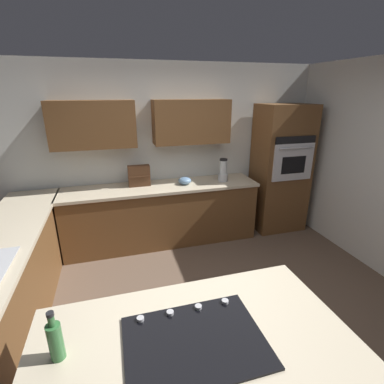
# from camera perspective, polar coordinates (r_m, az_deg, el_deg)

# --- Properties ---
(ground_plane) EXTENTS (14.00, 14.00, 0.00)m
(ground_plane) POSITION_cam_1_polar(r_m,az_deg,el_deg) (3.17, 2.38, -24.28)
(ground_plane) COLOR brown
(wall_back) EXTENTS (6.00, 0.44, 2.60)m
(wall_back) POSITION_cam_1_polar(r_m,az_deg,el_deg) (4.34, -6.74, 9.02)
(wall_back) COLOR silver
(wall_back) RESTS_ON ground
(lower_cabinets_back) EXTENTS (2.80, 0.60, 0.86)m
(lower_cabinets_back) POSITION_cam_1_polar(r_m,az_deg,el_deg) (4.31, -5.98, -4.68)
(lower_cabinets_back) COLOR brown
(lower_cabinets_back) RESTS_ON ground
(countertop_back) EXTENTS (2.84, 0.64, 0.04)m
(countertop_back) POSITION_cam_1_polar(r_m,az_deg,el_deg) (4.15, -6.20, 0.99)
(countertop_back) COLOR beige
(countertop_back) RESTS_ON lower_cabinets_back
(lower_cabinets_side) EXTENTS (0.60, 2.90, 0.86)m
(lower_cabinets_side) POSITION_cam_1_polar(r_m,az_deg,el_deg) (3.41, -32.73, -15.10)
(lower_cabinets_side) COLOR brown
(lower_cabinets_side) RESTS_ON ground
(island_top) EXTENTS (1.79, 1.03, 0.04)m
(island_top) POSITION_cam_1_polar(r_m,az_deg,el_deg) (1.77, 0.60, -28.44)
(island_top) COLOR beige
(island_top) RESTS_ON island_base
(wall_oven) EXTENTS (0.80, 0.66, 2.02)m
(wall_oven) POSITION_cam_1_polar(r_m,az_deg,el_deg) (4.81, 17.33, 4.46)
(wall_oven) COLOR brown
(wall_oven) RESTS_ON ground
(cooktop) EXTENTS (0.76, 0.56, 0.03)m
(cooktop) POSITION_cam_1_polar(r_m,az_deg,el_deg) (1.76, 0.54, -27.71)
(cooktop) COLOR black
(cooktop) RESTS_ON island_top
(blender) EXTENTS (0.15, 0.15, 0.35)m
(blender) POSITION_cam_1_polar(r_m,az_deg,el_deg) (4.33, 6.26, 4.13)
(blender) COLOR silver
(blender) RESTS_ON countertop_back
(mixing_bowl) EXTENTS (0.19, 0.19, 0.10)m
(mixing_bowl) POSITION_cam_1_polar(r_m,az_deg,el_deg) (4.18, -1.45, 2.27)
(mixing_bowl) COLOR #668CB2
(mixing_bowl) RESTS_ON countertop_back
(spice_rack) EXTENTS (0.31, 0.11, 0.30)m
(spice_rack) POSITION_cam_1_polar(r_m,az_deg,el_deg) (4.14, -10.58, 3.21)
(spice_rack) COLOR #472B19
(spice_rack) RESTS_ON countertop_back
(oil_bottle) EXTENTS (0.07, 0.07, 0.29)m
(oil_bottle) POSITION_cam_1_polar(r_m,az_deg,el_deg) (1.75, -25.75, -25.21)
(oil_bottle) COLOR #336B38
(oil_bottle) RESTS_ON island_top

